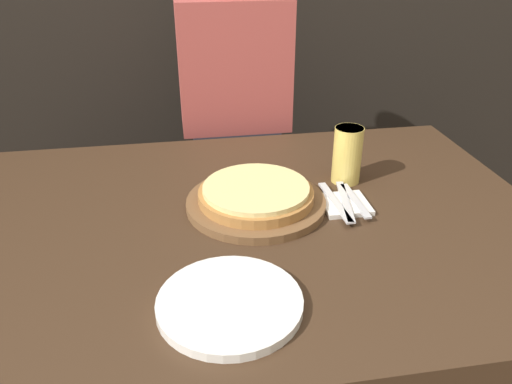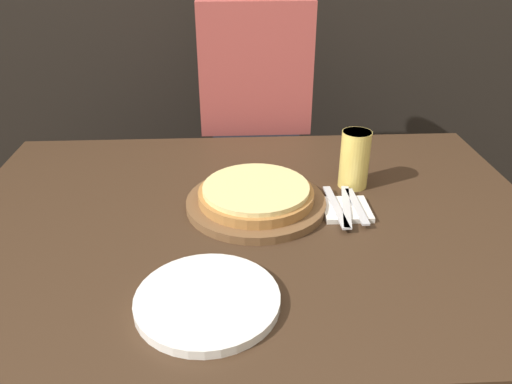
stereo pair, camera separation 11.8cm
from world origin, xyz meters
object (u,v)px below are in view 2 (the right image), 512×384
(dinner_plate, at_px, (207,300))
(dinner_knife, at_px, (346,206))
(fork, at_px, (336,207))
(spoon, at_px, (357,206))
(pizza_on_board, at_px, (256,198))
(diner_person, at_px, (255,143))
(beer_glass, at_px, (355,157))

(dinner_plate, distance_m, dinner_knife, 0.44)
(dinner_plate, distance_m, fork, 0.42)
(dinner_plate, relative_size, spoon, 1.55)
(dinner_knife, relative_size, spoon, 1.17)
(pizza_on_board, height_order, diner_person, diner_person)
(dinner_plate, xyz_separation_m, fork, (0.29, 0.31, 0.01))
(dinner_plate, xyz_separation_m, spoon, (0.34, 0.31, 0.01))
(fork, height_order, dinner_knife, same)
(beer_glass, height_order, dinner_knife, beer_glass)
(pizza_on_board, relative_size, dinner_knife, 1.69)
(beer_glass, distance_m, diner_person, 0.58)
(pizza_on_board, relative_size, beer_glass, 2.24)
(pizza_on_board, distance_m, dinner_plate, 0.36)
(fork, distance_m, diner_person, 0.67)
(fork, relative_size, spoon, 1.18)
(pizza_on_board, distance_m, spoon, 0.24)
(dinner_knife, height_order, diner_person, diner_person)
(dinner_plate, bearing_deg, spoon, 42.35)
(beer_glass, relative_size, fork, 0.75)
(beer_glass, bearing_deg, pizza_on_board, -159.02)
(dinner_knife, distance_m, spoon, 0.02)
(beer_glass, bearing_deg, diner_person, 114.03)
(fork, bearing_deg, pizza_on_board, 169.58)
(dinner_knife, bearing_deg, spoon, 0.00)
(dinner_knife, bearing_deg, diner_person, 105.94)
(pizza_on_board, height_order, beer_glass, beer_glass)
(dinner_plate, height_order, fork, dinner_plate)
(dinner_knife, xyz_separation_m, spoon, (0.02, 0.00, 0.00))
(pizza_on_board, xyz_separation_m, beer_glass, (0.25, 0.10, 0.06))
(beer_glass, xyz_separation_m, dinner_knife, (-0.04, -0.13, -0.07))
(beer_glass, distance_m, dinner_knife, 0.15)
(dinner_plate, bearing_deg, fork, 46.90)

